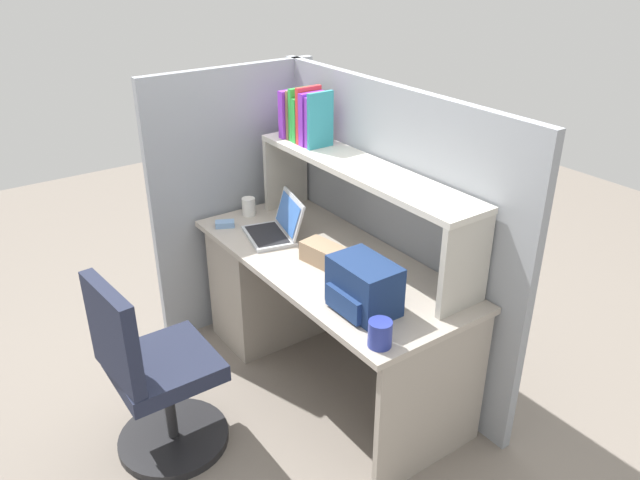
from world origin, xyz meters
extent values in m
plane|color=slate|center=(0.00, 0.00, 0.00)|extent=(8.00, 8.00, 0.00)
cube|color=#AAA093|center=(0.00, 0.00, 0.71)|extent=(1.60, 0.70, 0.03)
cube|color=#9D9388|center=(-0.55, 0.00, 0.35)|extent=(0.40, 0.64, 0.70)
cube|color=#9D9388|center=(0.78, 0.00, 0.35)|extent=(0.03, 0.64, 0.70)
cube|color=gray|center=(0.00, 0.38, 0.78)|extent=(1.84, 0.05, 1.55)
cube|color=gray|center=(-0.85, -0.05, 0.78)|extent=(0.05, 1.06, 1.55)
cube|color=#BCB7AC|center=(-0.70, 0.20, 0.94)|extent=(0.03, 0.28, 0.42)
cube|color=#BCB7AC|center=(0.70, 0.20, 0.94)|extent=(0.03, 0.28, 0.42)
cube|color=beige|center=(0.00, 0.20, 1.17)|extent=(1.44, 0.28, 0.03)
cube|color=purple|center=(-0.60, 0.20, 1.31)|extent=(0.04, 0.18, 0.26)
cube|color=olive|center=(-0.56, 0.20, 1.31)|extent=(0.02, 0.15, 0.27)
cube|color=green|center=(-0.53, 0.19, 1.32)|extent=(0.03, 0.14, 0.28)
cube|color=green|center=(-0.49, 0.21, 1.30)|extent=(0.03, 0.17, 0.24)
cube|color=red|center=(-0.46, 0.20, 1.33)|extent=(0.03, 0.15, 0.30)
cube|color=purple|center=(-0.42, 0.20, 1.32)|extent=(0.04, 0.15, 0.28)
cube|color=purple|center=(-0.38, 0.21, 1.31)|extent=(0.03, 0.16, 0.26)
cube|color=teal|center=(-0.35, 0.20, 1.33)|extent=(0.02, 0.15, 0.29)
cube|color=#B7BABF|center=(-0.38, -0.12, 0.74)|extent=(0.35, 0.29, 0.02)
cube|color=black|center=(-0.38, -0.13, 0.75)|extent=(0.31, 0.23, 0.00)
cube|color=#B7BABF|center=(-0.35, 0.00, 0.85)|extent=(0.32, 0.14, 0.19)
cube|color=#3F72CC|center=(-0.35, -0.01, 0.85)|extent=(0.28, 0.12, 0.16)
cube|color=navy|center=(0.45, -0.14, 0.84)|extent=(0.30, 0.20, 0.23)
cube|color=navy|center=(0.45, -0.24, 0.79)|extent=(0.22, 0.04, 0.10)
cube|color=#7299C6|center=(-0.64, -0.24, 0.75)|extent=(0.10, 0.12, 0.03)
cylinder|color=white|center=(-0.70, -0.06, 0.78)|extent=(0.08, 0.08, 0.10)
cube|color=#9E7F60|center=(0.02, -0.04, 0.78)|extent=(0.24, 0.16, 0.10)
cylinder|color=navy|center=(0.70, -0.26, 0.79)|extent=(0.10, 0.10, 0.11)
cylinder|color=black|center=(-0.03, -0.89, 0.02)|extent=(0.52, 0.52, 0.04)
cylinder|color=#262628|center=(-0.03, -0.89, 0.24)|extent=(0.05, 0.05, 0.41)
cube|color=#1E2338|center=(-0.03, -0.89, 0.45)|extent=(0.44, 0.44, 0.08)
cube|color=#1E2338|center=(-0.01, -1.09, 0.71)|extent=(0.40, 0.10, 0.44)
camera|label=1|loc=(2.22, -1.61, 2.20)|focal=34.98mm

